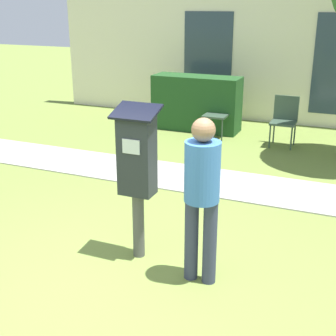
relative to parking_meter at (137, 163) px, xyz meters
name	(u,v)px	position (x,y,z in m)	size (l,w,h in m)	color
ground_plane	(120,284)	(0.07, -0.54, -1.02)	(40.00, 40.00, 0.00)	olive
sidewalk	(212,182)	(0.07, 2.29, -1.01)	(12.00, 1.10, 0.02)	#A3A099
building_facade	(273,47)	(0.07, 6.33, 0.58)	(10.00, 0.26, 3.20)	beige
parking_meter	(137,163)	(0.00, 0.00, 0.00)	(0.44, 0.31, 1.59)	#4C4C4C
person_standing	(202,189)	(0.73, -0.18, -0.09)	(0.32, 0.32, 1.58)	#333851
outdoor_chair_left	(217,110)	(-0.61, 4.68, -0.49)	(0.44, 0.44, 0.90)	#334738
outdoor_chair_middle	(285,117)	(0.68, 4.61, -0.49)	(0.44, 0.44, 0.90)	#334738
hedge_row	(196,103)	(-1.16, 5.02, -0.47)	(1.77, 0.60, 1.10)	#1E471E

